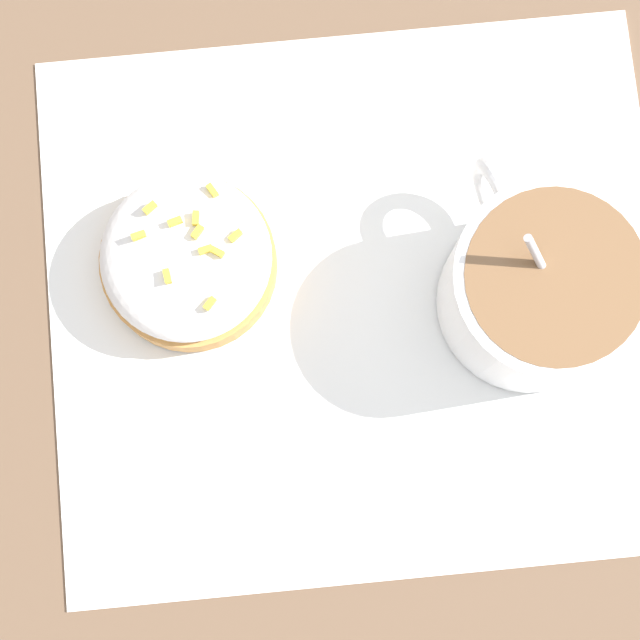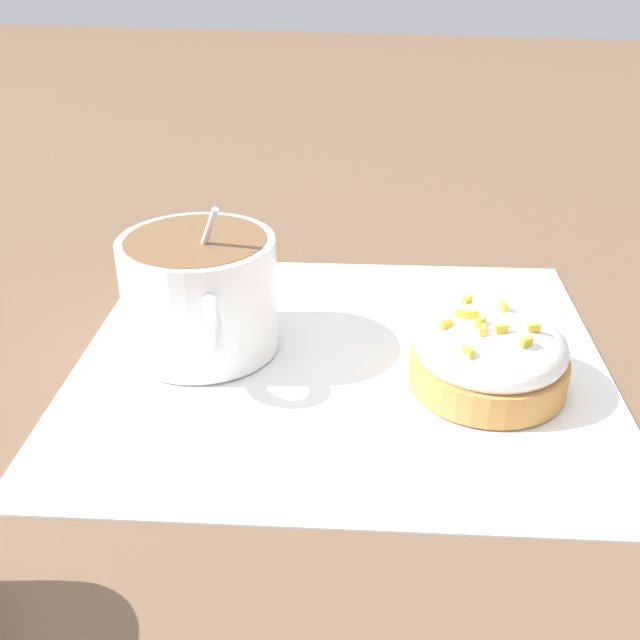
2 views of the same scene
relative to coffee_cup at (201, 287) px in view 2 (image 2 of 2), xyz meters
name	(u,v)px [view 2 (image 2 of 2)]	position (x,y,z in m)	size (l,w,h in m)	color
ground_plane	(341,362)	(0.09, 0.00, -0.04)	(3.00, 3.00, 0.00)	brown
paper_napkin	(341,360)	(0.09, 0.00, -0.04)	(0.36, 0.33, 0.00)	white
coffee_cup	(201,287)	(0.00, 0.00, 0.00)	(0.10, 0.12, 0.10)	white
frosted_pastry	(489,355)	(0.18, -0.02, -0.02)	(0.09, 0.09, 0.05)	#C18442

